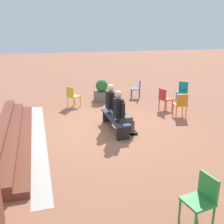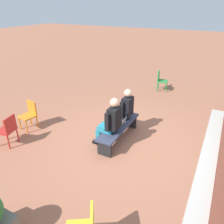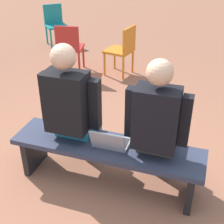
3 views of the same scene
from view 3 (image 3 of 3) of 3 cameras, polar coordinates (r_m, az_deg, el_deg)
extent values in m
plane|color=#9E6047|center=(3.11, -4.25, -13.98)|extent=(60.00, 60.00, 0.00)
cube|color=#33384C|center=(2.92, -0.94, -6.40)|extent=(1.80, 0.44, 0.05)
cube|color=black|center=(2.95, 14.30, -12.68)|extent=(0.06, 0.37, 0.40)
cube|color=black|center=(3.35, -14.01, -6.73)|extent=(0.06, 0.37, 0.40)
cube|color=#4C473D|center=(2.92, 8.44, -4.77)|extent=(0.33, 0.38, 0.13)
cube|color=#4C473D|center=(3.23, 10.24, -7.31)|extent=(0.11, 0.11, 0.45)
cube|color=black|center=(3.39, 10.12, -9.33)|extent=(0.11, 0.23, 0.07)
cube|color=#4C473D|center=(3.24, 7.23, -6.78)|extent=(0.11, 0.11, 0.45)
cube|color=black|center=(3.41, 7.24, -8.81)|extent=(0.11, 0.23, 0.07)
cube|color=black|center=(2.56, 8.07, -1.16)|extent=(0.36, 0.23, 0.54)
cube|color=#195133|center=(2.68, 8.52, -0.60)|extent=(0.05, 0.01, 0.32)
cube|color=black|center=(2.61, 13.28, -1.61)|extent=(0.09, 0.10, 0.46)
cube|color=black|center=(2.67, 3.49, 0.00)|extent=(0.09, 0.10, 0.46)
sphere|color=#DBAD89|center=(2.38, 8.75, 7.17)|extent=(0.21, 0.21, 0.21)
cube|color=teal|center=(3.12, -6.05, -2.02)|extent=(0.34, 0.40, 0.14)
cube|color=teal|center=(3.40, -3.05, -4.67)|extent=(0.11, 0.12, 0.45)
cube|color=black|center=(3.55, -2.61, -6.68)|extent=(0.11, 0.24, 0.07)
cube|color=teal|center=(3.46, -5.82, -4.12)|extent=(0.11, 0.12, 0.45)
cube|color=black|center=(3.61, -5.29, -6.12)|extent=(0.11, 0.24, 0.07)
cube|color=black|center=(2.78, -8.25, 1.83)|extent=(0.38, 0.24, 0.56)
cube|color=black|center=(2.75, -3.11, 1.38)|extent=(0.09, 0.10, 0.47)
cube|color=black|center=(2.95, -11.82, 2.77)|extent=(0.09, 0.10, 0.47)
sphere|color=#DBAD89|center=(2.61, -8.92, 9.96)|extent=(0.22, 0.22, 0.22)
cube|color=#9EA0A5|center=(2.91, 0.06, -5.55)|extent=(0.32, 0.22, 0.02)
cube|color=#2D2D33|center=(2.92, 0.12, -5.25)|extent=(0.29, 0.15, 0.00)
cube|color=#9EA0A5|center=(2.75, -0.88, -5.38)|extent=(0.32, 0.07, 0.19)
cube|color=#33519E|center=(2.75, -0.83, -5.29)|extent=(0.28, 0.06, 0.17)
cube|color=orange|center=(5.38, 1.27, 11.15)|extent=(0.49, 0.49, 0.04)
cube|color=orange|center=(5.23, 3.18, 13.09)|extent=(0.11, 0.40, 0.40)
cylinder|color=orange|center=(5.69, 0.48, 9.85)|extent=(0.04, 0.04, 0.40)
cylinder|color=orange|center=(5.39, -1.38, 8.70)|extent=(0.04, 0.04, 0.40)
cylinder|color=orange|center=(5.53, 3.80, 9.21)|extent=(0.04, 0.04, 0.40)
cylinder|color=orange|center=(5.23, 2.06, 8.00)|extent=(0.04, 0.04, 0.40)
cube|color=red|center=(5.58, -7.58, 11.58)|extent=(0.50, 0.50, 0.04)
cube|color=red|center=(5.34, -8.23, 13.17)|extent=(0.40, 0.12, 0.40)
cylinder|color=red|center=(5.77, -5.25, 10.05)|extent=(0.04, 0.04, 0.40)
cylinder|color=red|center=(5.86, -8.75, 10.12)|extent=(0.04, 0.04, 0.40)
cylinder|color=red|center=(5.45, -6.02, 8.76)|extent=(0.04, 0.04, 0.40)
cylinder|color=red|center=(5.53, -9.70, 8.84)|extent=(0.04, 0.04, 0.40)
cube|color=teal|center=(7.03, -10.18, 15.23)|extent=(0.59, 0.59, 0.04)
cube|color=teal|center=(7.16, -10.77, 17.25)|extent=(0.32, 0.30, 0.40)
cylinder|color=teal|center=(6.88, -11.06, 12.91)|extent=(0.04, 0.04, 0.40)
cylinder|color=teal|center=(6.97, -8.14, 13.38)|extent=(0.04, 0.04, 0.40)
cylinder|color=teal|center=(7.22, -11.83, 13.63)|extent=(0.04, 0.04, 0.40)
cylinder|color=teal|center=(7.30, -9.02, 14.07)|extent=(0.04, 0.04, 0.40)
camera|label=1|loc=(6.57, 109.72, -2.78)|focal=42.00mm
camera|label=2|loc=(5.54, -80.34, 20.47)|focal=35.00mm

